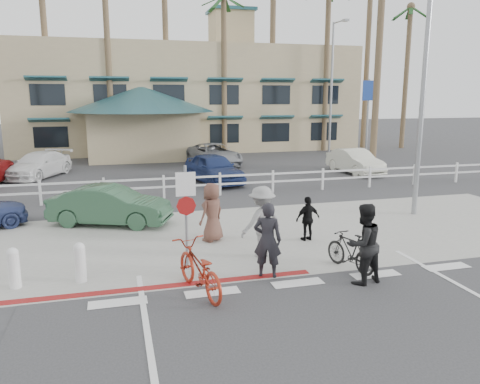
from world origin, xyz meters
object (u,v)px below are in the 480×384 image
object	(u,v)px
car_white_sedan	(110,205)
sign_post	(186,212)
bike_red	(199,269)
bike_black	(350,251)

from	to	relation	value
car_white_sedan	sign_post	bearing A→B (deg)	-136.09
sign_post	bike_red	size ratio (longest dim) A/B	1.36
bike_black	car_white_sedan	world-z (taller)	car_white_sedan
sign_post	car_white_sedan	xyz separation A→B (m)	(-1.84, 4.73, -0.80)
bike_black	car_white_sedan	distance (m)	8.16
bike_red	car_white_sedan	world-z (taller)	car_white_sedan
sign_post	bike_red	xyz separation A→B (m)	(0.02, -1.53, -0.89)
sign_post	bike_red	distance (m)	1.77
car_white_sedan	bike_red	bearing A→B (deg)	-140.77
bike_red	bike_black	distance (m)	3.87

